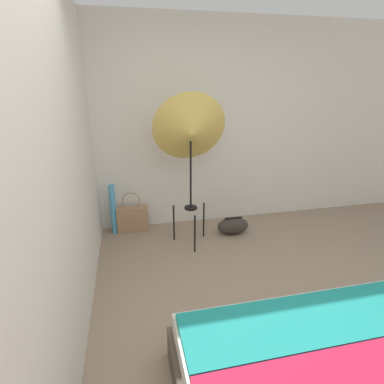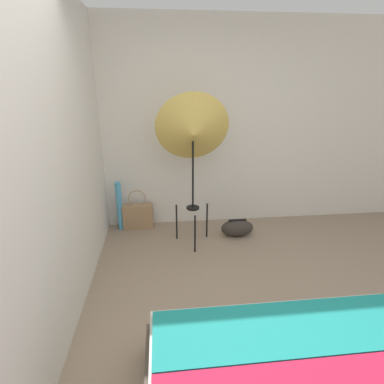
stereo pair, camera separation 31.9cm
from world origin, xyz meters
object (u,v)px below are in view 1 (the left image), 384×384
object	(u,v)px
duffel_bag	(233,226)
paper_roll	(113,209)
photo_umbrella	(191,132)
tote_bag	(132,218)

from	to	relation	value
duffel_bag	paper_roll	distance (m)	1.54
photo_umbrella	tote_bag	size ratio (longest dim) A/B	3.30
tote_bag	duffel_bag	bearing A→B (deg)	-16.02
photo_umbrella	duffel_bag	bearing A→B (deg)	10.39
duffel_bag	tote_bag	bearing A→B (deg)	163.98
duffel_bag	photo_umbrella	bearing A→B (deg)	-169.61
photo_umbrella	duffel_bag	size ratio (longest dim) A/B	4.31
tote_bag	paper_roll	distance (m)	0.28
tote_bag	paper_roll	world-z (taller)	paper_roll
photo_umbrella	paper_roll	bearing A→B (deg)	153.55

